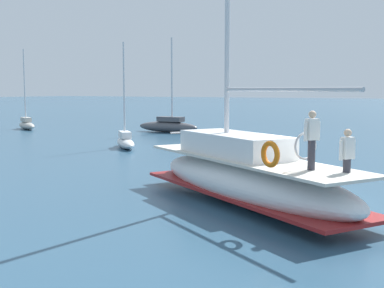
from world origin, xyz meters
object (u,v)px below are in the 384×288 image
(moored_cutter_left, at_px, (27,124))
(moored_catamaran, at_px, (168,125))
(main_sailboat, at_px, (246,175))
(moored_sloop_near, at_px, (125,141))

(moored_cutter_left, bearing_deg, moored_catamaran, -74.71)
(main_sailboat, distance_m, moored_cutter_left, 34.77)
(main_sailboat, height_order, moored_catamaran, main_sailboat)
(main_sailboat, height_order, moored_cutter_left, main_sailboat)
(main_sailboat, bearing_deg, moored_sloop_near, 50.37)
(moored_sloop_near, height_order, moored_cutter_left, moored_cutter_left)
(main_sailboat, xyz_separation_m, moored_catamaran, (21.70, 16.67, -0.32))
(moored_sloop_near, height_order, moored_catamaran, moored_catamaran)
(moored_sloop_near, xyz_separation_m, moored_catamaran, (11.19, 3.97, 0.13))
(main_sailboat, distance_m, moored_catamaran, 27.36)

